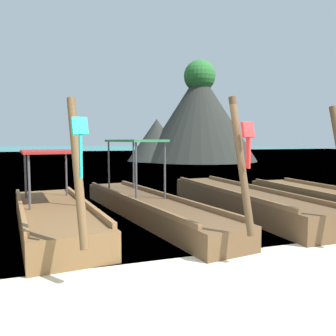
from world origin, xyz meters
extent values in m
plane|color=beige|center=(0.00, 0.00, 0.00)|extent=(120.00, 120.00, 0.00)
plane|color=teal|center=(0.00, 61.18, 0.00)|extent=(120.00, 120.00, 0.00)
cube|color=brown|center=(-2.41, 3.71, 0.25)|extent=(1.92, 5.24, 0.51)
cube|color=#996C3F|center=(-3.06, 3.64, 0.56)|extent=(0.58, 4.69, 0.10)
cube|color=#996C3F|center=(-1.76, 3.77, 0.56)|extent=(0.58, 4.69, 0.10)
cylinder|color=brown|center=(-2.11, 0.91, 1.52)|extent=(0.22, 0.92, 2.07)
cube|color=#1ECCBC|center=(-2.09, 0.68, 2.11)|extent=(0.21, 0.16, 0.25)
cube|color=#1ECCBC|center=(-2.09, 0.66, 1.71)|extent=(0.04, 0.08, 0.56)
cylinder|color=#4C4C51|center=(-2.88, 3.53, 1.07)|extent=(0.05, 0.05, 1.13)
cylinder|color=#4C4C51|center=(-1.91, 3.63, 1.07)|extent=(0.05, 0.05, 1.13)
cylinder|color=#4C4C51|center=(-3.04, 5.05, 1.07)|extent=(0.05, 0.05, 1.13)
cylinder|color=#4C4C51|center=(-2.08, 5.16, 1.07)|extent=(0.05, 0.05, 1.13)
cube|color=#AD2323|center=(-2.48, 4.34, 1.67)|extent=(1.35, 1.85, 0.06)
cube|color=brown|center=(-0.17, 4.22, 0.23)|extent=(2.15, 6.91, 0.46)
cube|color=brown|center=(-0.68, 4.14, 0.51)|extent=(1.05, 6.21, 0.10)
cube|color=brown|center=(0.34, 4.30, 0.51)|extent=(1.05, 6.21, 0.10)
cylinder|color=brown|center=(0.38, 0.74, 1.54)|extent=(0.22, 0.64, 2.18)
cube|color=red|center=(0.40, 0.62, 2.08)|extent=(0.22, 0.14, 0.25)
cube|color=red|center=(0.40, 0.60, 1.73)|extent=(0.04, 0.08, 0.47)
cylinder|color=#4C4C51|center=(-0.52, 3.99, 1.17)|extent=(0.06, 0.06, 1.42)
cylinder|color=#4C4C51|center=(0.24, 4.11, 1.17)|extent=(0.06, 0.06, 1.42)
cylinder|color=#4C4C51|center=(-0.84, 6.01, 1.17)|extent=(0.06, 0.06, 1.42)
cylinder|color=#4C4C51|center=(-0.07, 6.13, 1.17)|extent=(0.06, 0.06, 1.42)
cube|color=#2D844C|center=(-0.30, 5.06, 1.91)|extent=(1.28, 2.36, 0.06)
cube|color=brown|center=(2.41, 4.09, 0.28)|extent=(1.29, 6.39, 0.56)
cube|color=brown|center=(1.85, 4.09, 0.61)|extent=(0.15, 5.87, 0.10)
cube|color=brown|center=(2.98, 4.10, 0.61)|extent=(0.15, 5.87, 0.10)
cube|color=brown|center=(4.99, 3.71, 0.23)|extent=(1.50, 5.95, 0.46)
cube|color=brown|center=(4.39, 3.73, 0.51)|extent=(0.27, 5.43, 0.10)
cone|color=#2D302B|center=(10.93, 25.56, 4.19)|extent=(10.75, 10.75, 8.39)
cone|color=#32352F|center=(7.08, 26.63, 1.96)|extent=(5.54, 5.54, 3.93)
sphere|color=#2D7A33|center=(10.93, 25.56, 7.90)|extent=(2.96, 2.96, 2.96)
camera|label=1|loc=(-2.47, -3.91, 1.92)|focal=36.41mm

